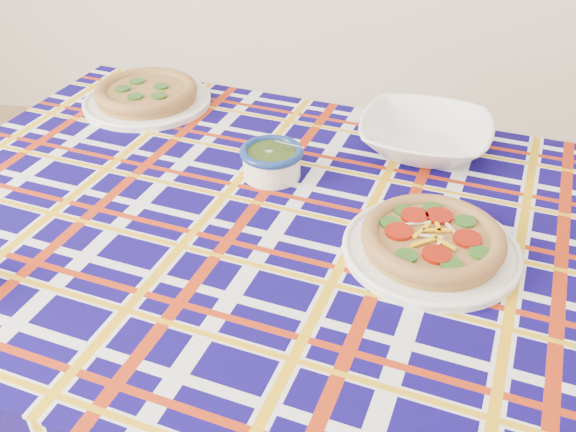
% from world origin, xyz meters
% --- Properties ---
extents(dining_table, '(1.69, 1.27, 0.71)m').
position_xyz_m(dining_table, '(0.08, 0.21, 0.64)').
color(dining_table, brown).
rests_on(dining_table, floor).
extents(tablecloth, '(1.72, 1.30, 0.10)m').
position_xyz_m(tablecloth, '(0.08, 0.21, 0.66)').
color(tablecloth, '#0B044E').
rests_on(tablecloth, dining_table).
extents(main_focaccia_plate, '(0.35, 0.35, 0.06)m').
position_xyz_m(main_focaccia_plate, '(0.27, 0.18, 0.74)').
color(main_focaccia_plate, olive).
rests_on(main_focaccia_plate, tablecloth).
extents(pesto_bowl, '(0.15, 0.15, 0.07)m').
position_xyz_m(pesto_bowl, '(-0.02, 0.37, 0.75)').
color(pesto_bowl, '#1E300D').
rests_on(pesto_bowl, tablecloth).
extents(serving_bowl, '(0.30, 0.30, 0.06)m').
position_xyz_m(serving_bowl, '(0.27, 0.51, 0.74)').
color(serving_bowl, white).
rests_on(serving_bowl, tablecloth).
extents(second_focaccia_plate, '(0.34, 0.34, 0.05)m').
position_xyz_m(second_focaccia_plate, '(-0.35, 0.65, 0.74)').
color(second_focaccia_plate, olive).
rests_on(second_focaccia_plate, tablecloth).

